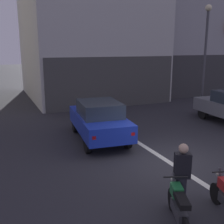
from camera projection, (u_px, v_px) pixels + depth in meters
name	position (u px, v px, depth m)	size (l,w,h in m)	color
ground_plane	(168.00, 161.00, 9.19)	(120.00, 120.00, 0.00)	#2B2B30
lane_centre_line	(102.00, 120.00, 14.53)	(0.20, 18.00, 0.01)	silver
building_far_right	(190.00, 16.00, 24.40)	(9.96, 8.48, 13.00)	#9E9EA3
car_blue_crossing_near	(99.00, 119.00, 11.16)	(2.20, 4.27, 1.64)	black
car_silver_down_street	(90.00, 88.00, 19.63)	(2.22, 4.27, 1.64)	black
street_lamp	(205.00, 48.00, 15.20)	(0.36, 0.36, 6.03)	#47474C
motorcycle_green_row_leftmost	(178.00, 205.00, 5.82)	(0.75, 1.57, 0.98)	black
person_by_motorcycles	(182.00, 177.00, 6.22)	(0.42, 0.35, 1.67)	#23232D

